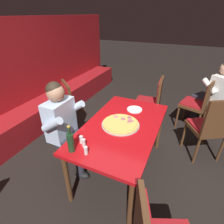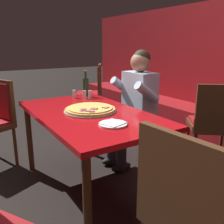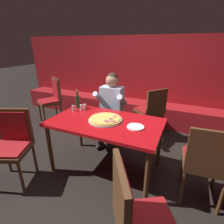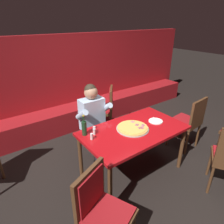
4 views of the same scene
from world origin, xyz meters
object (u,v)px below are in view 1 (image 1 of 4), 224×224
pizza (121,124)px  shaker_black_pepper (86,151)px  beer_bottle (71,142)px  shaker_parmesan (84,143)px  plate_white_paper (135,109)px  dining_chair_near_left (200,102)px  shaker_oregano (81,140)px  main_dining_table (122,130)px  dining_chair_far_left (152,100)px  dining_chair_far_right (211,125)px  dining_chair_by_booth (61,106)px  diner_seated_blue_shirt (66,126)px  diner_standing_companion (214,92)px

pizza → shaker_black_pepper: bearing=169.3°
beer_bottle → shaker_parmesan: (0.11, -0.07, -0.07)m
pizza → shaker_parmesan: 0.55m
plate_white_paper → dining_chair_near_left: (1.12, -0.86, -0.20)m
plate_white_paper → shaker_oregano: bearing=162.8°
main_dining_table → shaker_black_pepper: 0.63m
pizza → plate_white_paper: bearing=-5.0°
shaker_black_pepper → dining_chair_far_left: 1.86m
beer_bottle → shaker_parmesan: size_ratio=3.40×
shaker_black_pepper → dining_chair_near_left: dining_chair_near_left is taller
plate_white_paper → shaker_parmesan: 0.97m
dining_chair_far_right → beer_bottle: bearing=136.1°
main_dining_table → dining_chair_by_booth: 1.30m
plate_white_paper → main_dining_table: bearing=177.5°
pizza → diner_seated_blue_shirt: (-0.23, 0.64, -0.07)m
main_dining_table → beer_bottle: 0.72m
pizza → dining_chair_by_booth: dining_chair_by_booth is taller
main_dining_table → diner_standing_companion: bearing=-31.7°
shaker_parmesan → dining_chair_near_left: 2.34m
shaker_parmesan → shaker_oregano: same height
main_dining_table → dining_chair_near_left: bearing=-29.8°
pizza → diner_seated_blue_shirt: bearing=109.9°
shaker_black_pepper → shaker_parmesan: bearing=42.1°
dining_chair_by_booth → plate_white_paper: bearing=-87.2°
dining_chair_near_left → beer_bottle: bearing=151.7°
dining_chair_far_right → diner_seated_blue_shirt: bearing=120.2°
pizza → diner_seated_blue_shirt: size_ratio=0.36×
plate_white_paper → dining_chair_near_left: size_ratio=0.22×
shaker_oregano → diner_standing_companion: size_ratio=0.07×
shaker_black_pepper → dining_chair_far_right: 1.81m
shaker_black_pepper → dining_chair_near_left: size_ratio=0.09×
shaker_black_pepper → dining_chair_by_booth: bearing=48.9°
shaker_black_pepper → dining_chair_near_left: (2.15, -1.01, -0.23)m
diner_standing_companion → plate_white_paper: bearing=141.3°
diner_seated_blue_shirt → plate_white_paper: bearing=-45.7°
shaker_oregano → pizza: bearing=-26.8°
dining_chair_by_booth → shaker_parmesan: bearing=-130.5°
shaker_parmesan → diner_seated_blue_shirt: 0.53m
pizza → plate_white_paper: size_ratio=2.19×
plate_white_paper → shaker_oregano: (-0.91, 0.28, 0.03)m
dining_chair_near_left → shaker_black_pepper: bearing=154.8°
plate_white_paper → dining_chair_far_left: size_ratio=0.21×
beer_bottle → dining_chair_far_left: (1.86, -0.38, -0.29)m
main_dining_table → dining_chair_far_right: size_ratio=1.44×
shaker_oregano → dining_chair_far_right: (1.24, -1.30, -0.21)m
main_dining_table → dining_chair_far_right: dining_chair_far_right is taller
main_dining_table → shaker_oregano: size_ratio=17.20×
diner_seated_blue_shirt → dining_chair_near_left: (1.78, -1.54, -0.14)m
shaker_black_pepper → diner_seated_blue_shirt: size_ratio=0.07×
diner_standing_companion → dining_chair_far_left: bearing=118.0°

